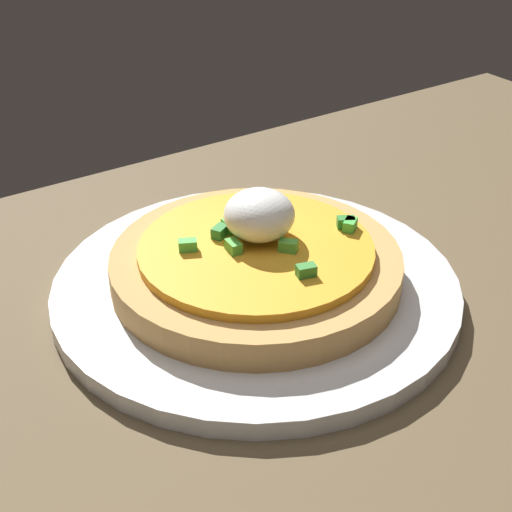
% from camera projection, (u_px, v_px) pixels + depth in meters
% --- Properties ---
extents(dining_table, '(1.23, 0.79, 0.02)m').
position_uv_depth(dining_table, '(276.00, 471.00, 0.43)').
color(dining_table, brown).
rests_on(dining_table, ground).
extents(plate, '(0.29, 0.29, 0.01)m').
position_uv_depth(plate, '(256.00, 287.00, 0.55)').
color(plate, silver).
rests_on(plate, dining_table).
extents(pizza, '(0.21, 0.21, 0.06)m').
position_uv_depth(pizza, '(256.00, 260.00, 0.54)').
color(pizza, tan).
rests_on(pizza, plate).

